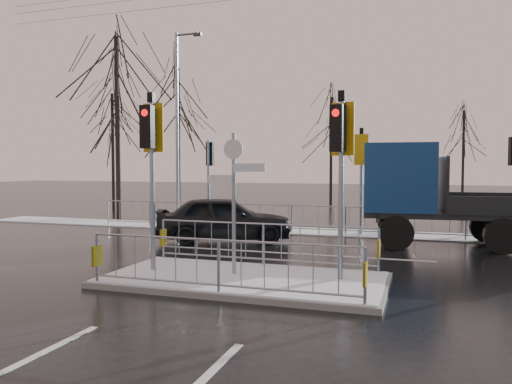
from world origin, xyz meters
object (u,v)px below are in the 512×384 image
(flatbed_truck, at_px, (431,192))
(street_lamp_left, at_px, (178,120))
(car_far_lane, at_px, (224,219))
(traffic_island, at_px, (243,265))

(flatbed_truck, relative_size, street_lamp_left, 0.86)
(flatbed_truck, bearing_deg, car_far_lane, -169.17)
(car_far_lane, distance_m, flatbed_truck, 6.68)
(traffic_island, bearing_deg, flatbed_truck, 59.30)
(car_far_lane, relative_size, flatbed_truck, 0.63)
(traffic_island, distance_m, flatbed_truck, 7.71)
(traffic_island, relative_size, car_far_lane, 1.34)
(flatbed_truck, bearing_deg, traffic_island, -120.70)
(street_lamp_left, bearing_deg, traffic_island, -55.93)
(car_far_lane, bearing_deg, street_lamp_left, 18.35)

